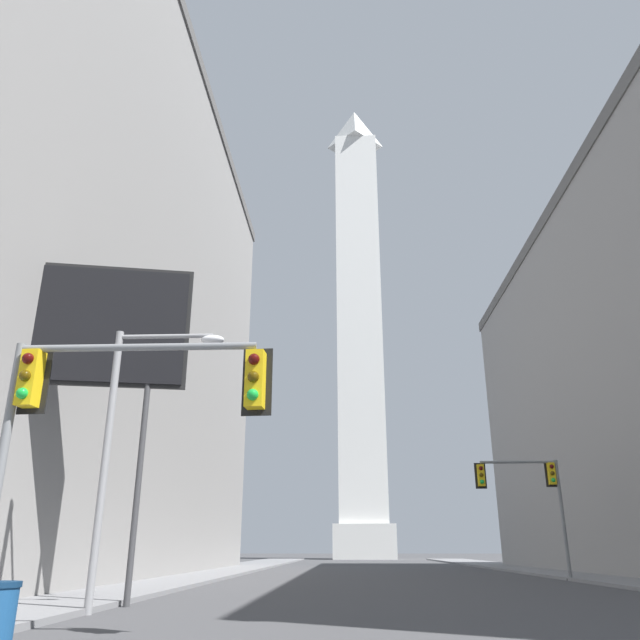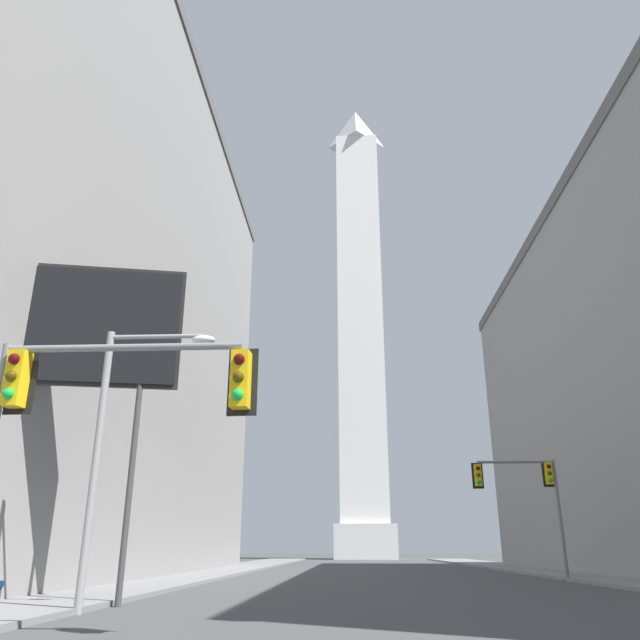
# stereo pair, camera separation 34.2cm
# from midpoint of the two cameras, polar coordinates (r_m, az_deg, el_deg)

# --- Properties ---
(sidewalk_left) EXTENTS (5.00, 112.96, 0.15)m
(sidewalk_left) POSITION_cam_midpoint_polar(r_m,az_deg,el_deg) (37.64, -12.16, -21.90)
(sidewalk_left) COLOR slate
(sidewalk_left) RESTS_ON ground_plane
(sidewalk_right) EXTENTS (5.00, 112.96, 0.15)m
(sidewalk_right) POSITION_cam_midpoint_polar(r_m,az_deg,el_deg) (38.80, 23.74, -20.69)
(sidewalk_right) COLOR slate
(sidewalk_right) RESTS_ON ground_plane
(obelisk) EXTENTS (9.00, 9.00, 78.66)m
(obelisk) POSITION_cam_midpoint_polar(r_m,az_deg,el_deg) (103.48, 3.47, 0.61)
(obelisk) COLOR silver
(obelisk) RESTS_ON ground_plane
(traffic_light_mid_right) EXTENTS (4.41, 0.51, 5.85)m
(traffic_light_mid_right) POSITION_cam_midpoint_polar(r_m,az_deg,el_deg) (35.02, 18.49, -14.35)
(traffic_light_mid_right) COLOR slate
(traffic_light_mid_right) RESTS_ON ground_plane
(traffic_light_near_left) EXTENTS (5.15, 0.51, 5.28)m
(traffic_light_near_left) POSITION_cam_midpoint_polar(r_m,az_deg,el_deg) (12.63, -20.24, -7.37)
(traffic_light_near_left) COLOR slate
(traffic_light_near_left) RESTS_ON ground_plane
(street_lamp) EXTENTS (3.03, 0.36, 7.16)m
(street_lamp) POSITION_cam_midpoint_polar(r_m,az_deg,el_deg) (17.44, -17.63, -9.36)
(street_lamp) COLOR gray
(street_lamp) RESTS_ON ground_plane
(billboard_sign) EXTENTS (6.81, 1.58, 10.04)m
(billboard_sign) POSITION_cam_midpoint_polar(r_m,az_deg,el_deg) (20.76, -21.92, -0.81)
(billboard_sign) COLOR #3F3F42
(billboard_sign) RESTS_ON ground_plane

